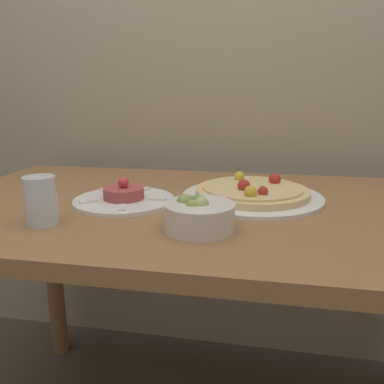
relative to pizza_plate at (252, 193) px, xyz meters
The scene contains 6 objects.
back_wall 0.71m from the pizza_plate, 104.46° to the left, with size 8.00×0.05×2.60m.
dining_table 0.17m from the pizza_plate, 153.24° to the right, with size 1.37×0.75×0.75m.
pizza_plate is the anchor object (origin of this frame).
tartare_plate 0.32m from the pizza_plate, 163.65° to the right, with size 0.24×0.24×0.06m.
small_bowl 0.26m from the pizza_plate, 111.50° to the right, with size 0.14×0.14×0.07m.
drinking_glass 0.50m from the pizza_plate, 147.11° to the right, with size 0.06×0.06×0.10m.
Camera 1 is at (0.13, -0.49, 1.00)m, focal length 35.00 mm.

